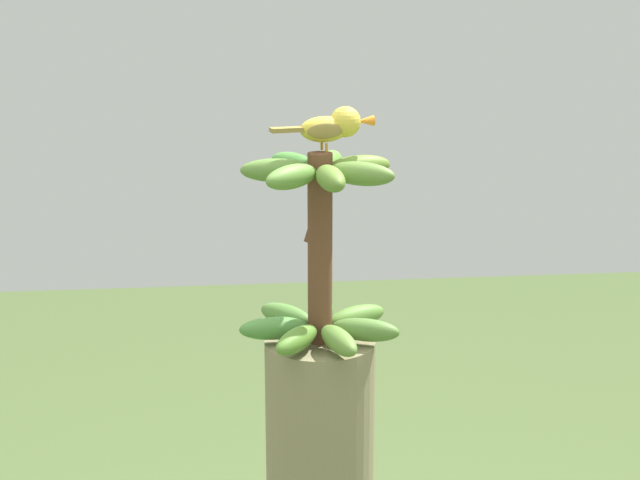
% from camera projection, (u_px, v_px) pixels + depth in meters
% --- Properties ---
extents(banana_bunch, '(0.30, 0.31, 0.36)m').
position_uv_depth(banana_bunch, '(320.00, 249.00, 1.82)').
color(banana_bunch, brown).
rests_on(banana_bunch, banana_tree).
extents(perched_bird, '(0.19, 0.07, 0.08)m').
position_uv_depth(perched_bird, '(333.00, 126.00, 1.79)').
color(perched_bird, '#C68933').
rests_on(perched_bird, banana_bunch).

